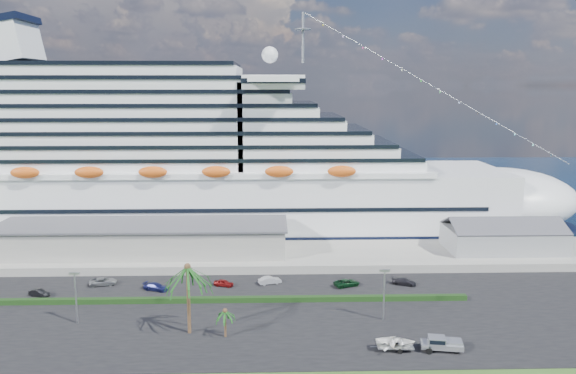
{
  "coord_description": "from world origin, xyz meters",
  "views": [
    {
      "loc": [
        2.64,
        -75.26,
        36.65
      ],
      "look_at": [
        5.49,
        30.0,
        17.59
      ],
      "focal_mm": 35.0,
      "sensor_mm": 36.0,
      "label": 1
    }
  ],
  "objects_px": {
    "pickup_truck": "(441,343)",
    "cruise_ship": "(176,167)",
    "boat_trailer": "(396,342)",
    "parked_car_3": "(156,287)"
  },
  "relations": [
    {
      "from": "pickup_truck",
      "to": "cruise_ship",
      "type": "bearing_deg",
      "value": 125.45
    },
    {
      "from": "boat_trailer",
      "to": "cruise_ship",
      "type": "bearing_deg",
      "value": 121.74
    },
    {
      "from": "cruise_ship",
      "to": "boat_trailer",
      "type": "xyz_separation_m",
      "value": [
        41.17,
        -66.56,
        -15.37
      ]
    },
    {
      "from": "parked_car_3",
      "to": "pickup_truck",
      "type": "distance_m",
      "value": 51.05
    },
    {
      "from": "parked_car_3",
      "to": "pickup_truck",
      "type": "bearing_deg",
      "value": -98.13
    },
    {
      "from": "cruise_ship",
      "to": "pickup_truck",
      "type": "relative_size",
      "value": 31.43
    },
    {
      "from": "parked_car_3",
      "to": "pickup_truck",
      "type": "height_order",
      "value": "pickup_truck"
    },
    {
      "from": "pickup_truck",
      "to": "boat_trailer",
      "type": "height_order",
      "value": "pickup_truck"
    },
    {
      "from": "parked_car_3",
      "to": "boat_trailer",
      "type": "distance_m",
      "value": 45.51
    },
    {
      "from": "cruise_ship",
      "to": "boat_trailer",
      "type": "relative_size",
      "value": 29.9
    }
  ]
}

